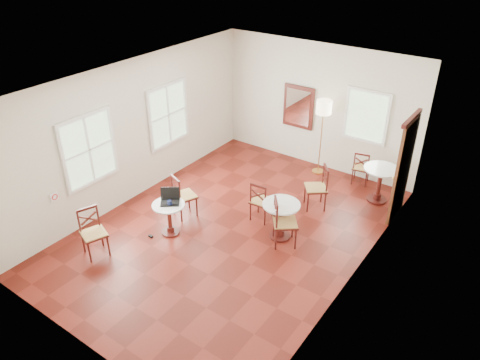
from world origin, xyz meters
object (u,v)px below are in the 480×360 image
(chair_mid_a, at_px, (261,201))
(mouse, at_px, (171,201))
(cafe_table_mid, at_px, (281,217))
(chair_mid_b, at_px, (284,222))
(chair_back_b, at_px, (317,187))
(chair_back_a, at_px, (361,167))
(water_glass, at_px, (162,199))
(floor_lamp, at_px, (324,112))
(chair_near_a, at_px, (183,196))
(laptop, at_px, (170,199))
(navy_mug, at_px, (170,203))
(cafe_table_back, at_px, (380,181))
(cafe_table_near, at_px, (169,215))
(chair_near_b, at_px, (93,233))
(power_adapter, at_px, (151,236))

(chair_mid_a, relative_size, mouse, 9.20)
(cafe_table_mid, xyz_separation_m, chair_mid_b, (0.15, -0.14, 0.02))
(chair_back_b, bearing_deg, chair_back_a, 127.71)
(chair_mid_b, relative_size, water_glass, 9.94)
(chair_back_a, height_order, floor_lamp, floor_lamp)
(chair_near_a, relative_size, laptop, 2.00)
(navy_mug, bearing_deg, chair_back_b, 53.38)
(cafe_table_back, distance_m, water_glass, 4.62)
(chair_back_a, bearing_deg, cafe_table_near, 49.37)
(chair_mid_b, relative_size, chair_back_a, 1.17)
(cafe_table_mid, relative_size, chair_near_b, 0.82)
(chair_mid_a, bearing_deg, water_glass, 41.36)
(chair_near_b, height_order, chair_back_a, chair_near_b)
(cafe_table_mid, bearing_deg, water_glass, -151.17)
(laptop, bearing_deg, chair_near_a, 68.05)
(cafe_table_near, bearing_deg, chair_mid_b, 26.59)
(navy_mug, bearing_deg, laptop, 127.99)
(chair_mid_a, height_order, chair_mid_b, chair_mid_b)
(laptop, bearing_deg, chair_back_a, 21.26)
(cafe_table_near, bearing_deg, chair_back_a, 60.41)
(mouse, bearing_deg, laptop, -162.37)
(chair_near_b, relative_size, laptop, 1.97)
(chair_mid_a, bearing_deg, mouse, 43.15)
(chair_near_a, height_order, chair_back_a, chair_near_a)
(chair_mid_a, bearing_deg, cafe_table_mid, 151.31)
(cafe_table_mid, relative_size, chair_mid_b, 0.78)
(mouse, bearing_deg, water_glass, -178.31)
(chair_near_a, height_order, power_adapter, chair_near_a)
(cafe_table_back, xyz_separation_m, chair_back_b, (-0.98, -1.01, -0.01))
(cafe_table_near, xyz_separation_m, cafe_table_back, (2.87, 3.50, 0.08))
(cafe_table_back, xyz_separation_m, water_glass, (-3.05, -3.47, 0.22))
(power_adapter, bearing_deg, navy_mug, 50.77)
(chair_near_a, bearing_deg, chair_near_b, 97.42)
(power_adapter, bearing_deg, water_glass, 83.26)
(chair_back_a, bearing_deg, floor_lamp, -7.30)
(cafe_table_back, xyz_separation_m, chair_near_b, (-3.56, -4.75, -0.03))
(chair_near_b, distance_m, floor_lamp, 5.62)
(chair_near_a, xyz_separation_m, chair_mid_a, (1.38, 0.79, -0.03))
(cafe_table_back, relative_size, chair_mid_b, 0.82)
(water_glass, height_order, power_adapter, water_glass)
(chair_mid_a, xyz_separation_m, laptop, (-1.23, -1.32, 0.29))
(cafe_table_back, height_order, power_adapter, cafe_table_back)
(cafe_table_near, distance_m, chair_mid_b, 2.20)
(chair_back_b, distance_m, mouse, 3.06)
(navy_mug, height_order, water_glass, same)
(cafe_table_near, height_order, laptop, laptop)
(chair_back_a, bearing_deg, cafe_table_back, 130.14)
(cafe_table_mid, xyz_separation_m, floor_lamp, (-0.59, 2.79, 1.08))
(cafe_table_near, relative_size, chair_back_b, 0.69)
(chair_mid_b, height_order, mouse, chair_mid_b)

